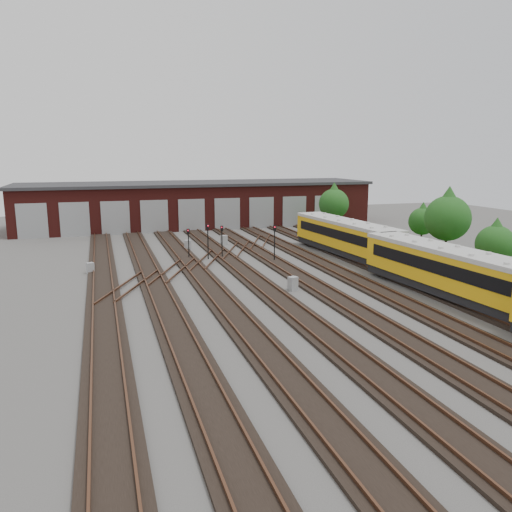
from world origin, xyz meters
name	(u,v)px	position (x,y,z in m)	size (l,w,h in m)	color
ground	(301,296)	(0.00, 0.00, 0.00)	(120.00, 120.00, 0.00)	#42403D
track_network	(296,292)	(-0.17, 0.59, 0.11)	(30.40, 70.00, 0.33)	black
maintenance_shed	(198,203)	(-0.01, 39.97, 3.20)	(51.00, 12.50, 6.35)	#501614
grass_verge	(433,255)	(19.00, 10.00, 0.03)	(8.00, 55.00, 0.05)	#22511B
metro_train	(448,270)	(10.00, -3.56, 2.06)	(4.11, 48.47, 3.37)	black
signal_mast_0	(189,240)	(-5.59, 15.90, 1.95)	(0.29, 0.28, 3.04)	black
signal_mast_1	(222,238)	(-2.32, 15.19, 2.10)	(0.29, 0.28, 3.30)	black
signal_mast_2	(208,237)	(-3.77, 15.13, 2.26)	(0.28, 0.27, 3.55)	black
signal_mast_3	(275,239)	(2.17, 12.03, 2.27)	(0.28, 0.26, 3.58)	black
relay_cabinet_0	(90,268)	(-15.00, 12.16, 0.49)	(0.58, 0.49, 0.97)	#939697
relay_cabinet_1	(188,245)	(-4.92, 20.46, 0.56)	(0.67, 0.56, 1.12)	#939697
relay_cabinet_2	(293,284)	(-0.04, 1.53, 0.55)	(0.66, 0.55, 1.09)	#939697
relay_cabinet_3	(224,240)	(-0.35, 22.41, 0.57)	(0.68, 0.57, 1.13)	#939697
relay_cabinet_4	(362,252)	(11.73, 11.95, 0.45)	(0.54, 0.45, 0.90)	#939697
tree_0	(334,200)	(16.24, 27.84, 4.29)	(4.03, 4.03, 6.67)	#2E2014
tree_1	(423,218)	(20.83, 14.68, 3.28)	(3.08, 3.08, 5.10)	#2E2014
tree_2	(448,213)	(18.55, 7.60, 4.72)	(4.43, 4.43, 7.35)	#2E2014
tree_3	(496,240)	(17.27, -0.18, 3.37)	(3.17, 3.17, 5.25)	#2E2014
bush_0	(430,252)	(17.36, 8.32, 0.71)	(1.41, 1.41, 1.41)	#154614
bush_1	(379,240)	(16.76, 16.87, 0.61)	(1.22, 1.22, 1.22)	#154614
bush_2	(394,234)	(20.59, 19.85, 0.69)	(1.38, 1.38, 1.38)	#154614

